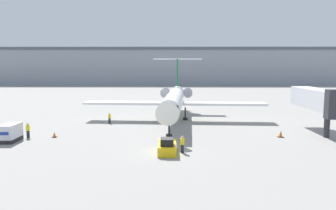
{
  "coord_description": "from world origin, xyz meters",
  "views": [
    {
      "loc": [
        0.44,
        -32.79,
        8.97
      ],
      "look_at": [
        0.0,
        12.28,
        3.44
      ],
      "focal_mm": 35.0,
      "sensor_mm": 36.0,
      "label": 1
    }
  ],
  "objects_px": {
    "worker_near_tug": "(182,144)",
    "jet_bridge": "(319,100)",
    "pushback_tug": "(167,147)",
    "worker_by_wing": "(109,118)",
    "traffic_cone_right": "(281,134)",
    "worker_on_apron": "(28,130)",
    "traffic_cone_left": "(54,135)",
    "luggage_cart": "(10,133)",
    "airplane_main": "(174,99)"
  },
  "relations": [
    {
      "from": "luggage_cart",
      "to": "worker_on_apron",
      "type": "bearing_deg",
      "value": 57.1
    },
    {
      "from": "airplane_main",
      "to": "worker_on_apron",
      "type": "relative_size",
      "value": 16.15
    },
    {
      "from": "worker_near_tug",
      "to": "jet_bridge",
      "type": "height_order",
      "value": "jet_bridge"
    },
    {
      "from": "pushback_tug",
      "to": "worker_near_tug",
      "type": "bearing_deg",
      "value": -0.27
    },
    {
      "from": "worker_on_apron",
      "to": "jet_bridge",
      "type": "distance_m",
      "value": 37.34
    },
    {
      "from": "pushback_tug",
      "to": "worker_by_wing",
      "type": "height_order",
      "value": "pushback_tug"
    },
    {
      "from": "traffic_cone_left",
      "to": "worker_on_apron",
      "type": "bearing_deg",
      "value": -174.27
    },
    {
      "from": "worker_near_tug",
      "to": "worker_by_wing",
      "type": "relative_size",
      "value": 1.09
    },
    {
      "from": "luggage_cart",
      "to": "worker_on_apron",
      "type": "xyz_separation_m",
      "value": [
        1.25,
        1.93,
        -0.06
      ]
    },
    {
      "from": "luggage_cart",
      "to": "worker_on_apron",
      "type": "height_order",
      "value": "luggage_cart"
    },
    {
      "from": "airplane_main",
      "to": "traffic_cone_right",
      "type": "height_order",
      "value": "airplane_main"
    },
    {
      "from": "pushback_tug",
      "to": "luggage_cart",
      "type": "relative_size",
      "value": 1.3
    },
    {
      "from": "worker_by_wing",
      "to": "worker_near_tug",
      "type": "bearing_deg",
      "value": -57.87
    },
    {
      "from": "pushback_tug",
      "to": "worker_near_tug",
      "type": "distance_m",
      "value": 1.58
    },
    {
      "from": "luggage_cart",
      "to": "jet_bridge",
      "type": "height_order",
      "value": "jet_bridge"
    },
    {
      "from": "worker_by_wing",
      "to": "pushback_tug",
      "type": "bearing_deg",
      "value": -61.76
    },
    {
      "from": "airplane_main",
      "to": "worker_near_tug",
      "type": "relative_size",
      "value": 16.94
    },
    {
      "from": "airplane_main",
      "to": "traffic_cone_right",
      "type": "distance_m",
      "value": 18.15
    },
    {
      "from": "worker_by_wing",
      "to": "traffic_cone_left",
      "type": "relative_size",
      "value": 2.42
    },
    {
      "from": "worker_on_apron",
      "to": "traffic_cone_left",
      "type": "xyz_separation_m",
      "value": [
        3.14,
        0.31,
        -0.67
      ]
    },
    {
      "from": "worker_near_tug",
      "to": "worker_by_wing",
      "type": "distance_m",
      "value": 20.08
    },
    {
      "from": "luggage_cart",
      "to": "traffic_cone_right",
      "type": "height_order",
      "value": "luggage_cart"
    },
    {
      "from": "airplane_main",
      "to": "jet_bridge",
      "type": "height_order",
      "value": "airplane_main"
    },
    {
      "from": "worker_by_wing",
      "to": "worker_on_apron",
      "type": "bearing_deg",
      "value": -128.67
    },
    {
      "from": "luggage_cart",
      "to": "traffic_cone_right",
      "type": "bearing_deg",
      "value": 4.55
    },
    {
      "from": "worker_near_tug",
      "to": "traffic_cone_left",
      "type": "distance_m",
      "value": 17.26
    },
    {
      "from": "pushback_tug",
      "to": "traffic_cone_left",
      "type": "distance_m",
      "value": 15.85
    },
    {
      "from": "worker_by_wing",
      "to": "traffic_cone_left",
      "type": "bearing_deg",
      "value": -116.97
    },
    {
      "from": "worker_near_tug",
      "to": "traffic_cone_right",
      "type": "distance_m",
      "value": 14.61
    },
    {
      "from": "worker_near_tug",
      "to": "traffic_cone_right",
      "type": "height_order",
      "value": "worker_near_tug"
    },
    {
      "from": "worker_by_wing",
      "to": "traffic_cone_right",
      "type": "height_order",
      "value": "worker_by_wing"
    },
    {
      "from": "traffic_cone_right",
      "to": "jet_bridge",
      "type": "bearing_deg",
      "value": 23.04
    },
    {
      "from": "airplane_main",
      "to": "jet_bridge",
      "type": "distance_m",
      "value": 21.21
    },
    {
      "from": "worker_near_tug",
      "to": "traffic_cone_left",
      "type": "bearing_deg",
      "value": 155.72
    },
    {
      "from": "traffic_cone_right",
      "to": "jet_bridge",
      "type": "distance_m",
      "value": 7.35
    },
    {
      "from": "airplane_main",
      "to": "luggage_cart",
      "type": "xyz_separation_m",
      "value": [
        -19.44,
        -14.65,
        -2.43
      ]
    },
    {
      "from": "luggage_cart",
      "to": "worker_near_tug",
      "type": "relative_size",
      "value": 1.77
    },
    {
      "from": "pushback_tug",
      "to": "worker_by_wing",
      "type": "distance_m",
      "value": 19.29
    },
    {
      "from": "worker_on_apron",
      "to": "jet_bridge",
      "type": "height_order",
      "value": "jet_bridge"
    },
    {
      "from": "jet_bridge",
      "to": "pushback_tug",
      "type": "bearing_deg",
      "value": -153.52
    },
    {
      "from": "pushback_tug",
      "to": "worker_by_wing",
      "type": "xyz_separation_m",
      "value": [
        -9.13,
        17.0,
        0.22
      ]
    },
    {
      "from": "pushback_tug",
      "to": "traffic_cone_left",
      "type": "height_order",
      "value": "pushback_tug"
    },
    {
      "from": "worker_on_apron",
      "to": "pushback_tug",
      "type": "bearing_deg",
      "value": -21.37
    },
    {
      "from": "pushback_tug",
      "to": "traffic_cone_right",
      "type": "height_order",
      "value": "pushback_tug"
    },
    {
      "from": "traffic_cone_right",
      "to": "jet_bridge",
      "type": "xyz_separation_m",
      "value": [
        5.64,
        2.4,
        4.06
      ]
    },
    {
      "from": "worker_on_apron",
      "to": "traffic_cone_left",
      "type": "relative_size",
      "value": 2.78
    },
    {
      "from": "airplane_main",
      "to": "worker_on_apron",
      "type": "bearing_deg",
      "value": -145.05
    },
    {
      "from": "luggage_cart",
      "to": "worker_on_apron",
      "type": "distance_m",
      "value": 2.3
    },
    {
      "from": "luggage_cart",
      "to": "traffic_cone_left",
      "type": "bearing_deg",
      "value": 27.12
    },
    {
      "from": "pushback_tug",
      "to": "traffic_cone_right",
      "type": "relative_size",
      "value": 4.99
    }
  ]
}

